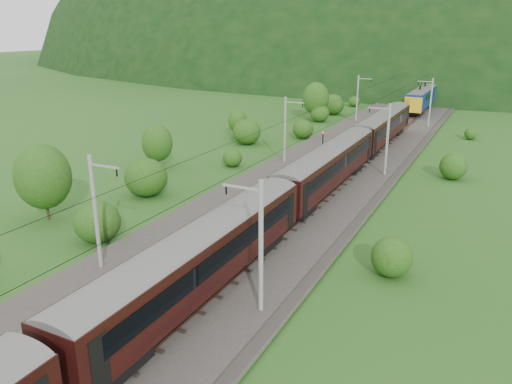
% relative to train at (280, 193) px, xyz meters
% --- Properties ---
extents(ground, '(600.00, 600.00, 0.00)m').
position_rel_train_xyz_m(ground, '(-2.40, -11.24, -3.64)').
color(ground, '#25541A').
rests_on(ground, ground).
extents(railbed, '(14.00, 220.00, 0.30)m').
position_rel_train_xyz_m(railbed, '(-2.40, -1.24, -3.49)').
color(railbed, '#38332D').
rests_on(railbed, ground).
extents(track_left, '(2.40, 220.00, 0.27)m').
position_rel_train_xyz_m(track_left, '(-4.80, -1.24, -3.27)').
color(track_left, brown).
rests_on(track_left, railbed).
extents(track_right, '(2.40, 220.00, 0.27)m').
position_rel_train_xyz_m(track_right, '(0.00, -1.24, -3.27)').
color(track_right, brown).
rests_on(track_right, railbed).
extents(catenary_left, '(2.54, 192.28, 8.00)m').
position_rel_train_xyz_m(catenary_left, '(-8.52, 20.76, 0.86)').
color(catenary_left, gray).
rests_on(catenary_left, railbed).
extents(catenary_right, '(2.54, 192.28, 8.00)m').
position_rel_train_xyz_m(catenary_right, '(3.72, 20.76, 0.86)').
color(catenary_right, gray).
rests_on(catenary_right, railbed).
extents(overhead_wires, '(4.83, 198.00, 0.03)m').
position_rel_train_xyz_m(overhead_wires, '(-2.40, -1.24, 3.46)').
color(overhead_wires, black).
rests_on(overhead_wires, ground).
extents(mountain_main, '(504.00, 360.00, 244.00)m').
position_rel_train_xyz_m(mountain_main, '(-2.40, 248.76, -3.64)').
color(mountain_main, black).
rests_on(mountain_main, ground).
extents(mountain_ridge, '(336.00, 280.00, 132.00)m').
position_rel_train_xyz_m(mountain_ridge, '(-122.40, 288.76, -3.64)').
color(mountain_ridge, black).
rests_on(mountain_ridge, ground).
extents(train, '(3.09, 147.73, 5.38)m').
position_rel_train_xyz_m(train, '(0.00, 0.00, 0.00)').
color(train, black).
rests_on(train, ground).
extents(hazard_post_near, '(0.14, 0.14, 1.29)m').
position_rel_train_xyz_m(hazard_post_near, '(-2.88, 41.89, -2.70)').
color(hazard_post_near, red).
rests_on(hazard_post_near, railbed).
extents(hazard_post_far, '(0.18, 0.18, 1.67)m').
position_rel_train_xyz_m(hazard_post_far, '(-1.77, 42.68, -2.51)').
color(hazard_post_far, red).
rests_on(hazard_post_far, railbed).
extents(signal, '(0.27, 0.27, 2.48)m').
position_rel_train_xyz_m(signal, '(-6.48, 28.88, -1.89)').
color(signal, black).
rests_on(signal, railbed).
extents(vegetation_left, '(12.88, 146.50, 6.89)m').
position_rel_train_xyz_m(vegetation_left, '(-16.60, 19.42, -1.15)').
color(vegetation_left, '#1F4512').
rests_on(vegetation_left, ground).
extents(vegetation_right, '(6.80, 101.74, 3.08)m').
position_rel_train_xyz_m(vegetation_right, '(10.13, -15.70, -2.30)').
color(vegetation_right, '#1F4512').
rests_on(vegetation_right, ground).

